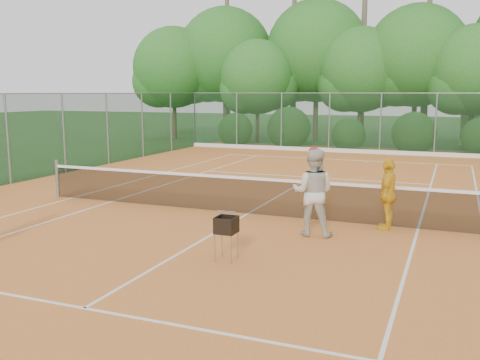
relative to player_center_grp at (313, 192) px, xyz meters
name	(u,v)px	position (x,y,z in m)	size (l,w,h in m)	color
ground	(247,215)	(-2.02, 1.31, -0.96)	(120.00, 120.00, 0.00)	#214D1B
clay_court	(247,215)	(-2.02, 1.31, -0.95)	(18.00, 36.00, 0.02)	orange
tennis_net	(247,194)	(-2.02, 1.31, -0.43)	(11.97, 0.10, 1.10)	gray
player_center_grp	(313,192)	(0.00, 0.00, 0.00)	(0.96, 0.78, 1.91)	beige
player_yellow	(388,194)	(1.43, 1.11, -0.14)	(0.94, 0.39, 1.60)	gold
ball_hopper	(226,226)	(-1.02, -2.30, -0.29)	(0.36, 0.36, 0.82)	gray
stray_ball_a	(337,159)	(-2.17, 12.98, -0.91)	(0.07, 0.07, 0.07)	#D0EB36
stray_ball_b	(366,162)	(-0.79, 12.44, -0.91)	(0.07, 0.07, 0.07)	yellow
stray_ball_c	(374,161)	(-0.52, 12.98, -0.91)	(0.07, 0.07, 0.07)	yellow
court_markings	(247,214)	(-2.02, 1.31, -0.94)	(11.03, 23.83, 0.01)	white
fence_back	(354,123)	(-2.02, 16.31, 0.56)	(18.07, 0.07, 3.00)	#19381E
tropical_treeline	(398,56)	(-0.59, 21.53, 4.15)	(32.10, 8.49, 15.03)	brown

